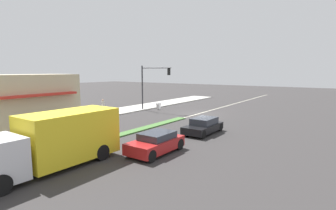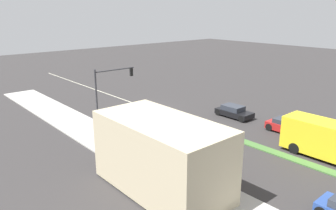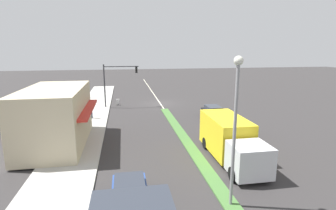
# 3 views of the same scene
# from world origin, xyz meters

# --- Properties ---
(ground_plane) EXTENTS (160.00, 160.00, 0.00)m
(ground_plane) POSITION_xyz_m (0.00, 18.00, 0.00)
(ground_plane) COLOR #333030
(sidewalk_right) EXTENTS (4.00, 73.00, 0.12)m
(sidewalk_right) POSITION_xyz_m (9.00, 18.50, 0.06)
(sidewalk_right) COLOR #B2AFA8
(sidewalk_right) RESTS_ON ground
(lane_marking_center) EXTENTS (0.16, 60.00, 0.01)m
(lane_marking_center) POSITION_xyz_m (0.00, 0.00, 0.00)
(lane_marking_center) COLOR beige
(lane_marking_center) RESTS_ON ground
(building_corner_store) EXTENTS (5.11, 8.99, 4.61)m
(building_corner_store) POSITION_xyz_m (10.53, 15.06, 2.43)
(building_corner_store) COLOR #C6B793
(building_corner_store) RESTS_ON sidewalk_right
(traffic_signal_main) EXTENTS (4.59, 0.34, 5.60)m
(traffic_signal_main) POSITION_xyz_m (6.12, 1.63, 3.90)
(traffic_signal_main) COLOR #333338
(traffic_signal_main) RESTS_ON sidewalk_right
(pedestrian) EXTENTS (0.34, 0.34, 1.71)m
(pedestrian) POSITION_xyz_m (8.75, 7.23, 1.02)
(pedestrian) COLOR #282D42
(pedestrian) RESTS_ON sidewalk_right
(warning_aframe_sign) EXTENTS (0.45, 0.53, 0.84)m
(warning_aframe_sign) POSITION_xyz_m (5.98, 0.24, 0.43)
(warning_aframe_sign) COLOR silver
(warning_aframe_sign) RESTS_ON ground
(delivery_truck) EXTENTS (2.44, 7.50, 2.87)m
(delivery_truck) POSITION_xyz_m (-2.20, 19.96, 1.47)
(delivery_truck) COLOR silver
(delivery_truck) RESTS_ON ground
(hatchback_red) EXTENTS (1.89, 3.86, 1.29)m
(hatchback_red) POSITION_xyz_m (-5.00, 15.02, 0.64)
(hatchback_red) COLOR #AD1E1E
(hatchback_red) RESTS_ON ground
(suv_black) EXTENTS (1.85, 4.00, 1.26)m
(suv_black) POSITION_xyz_m (-5.00, 8.70, 0.61)
(suv_black) COLOR black
(suv_black) RESTS_ON ground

